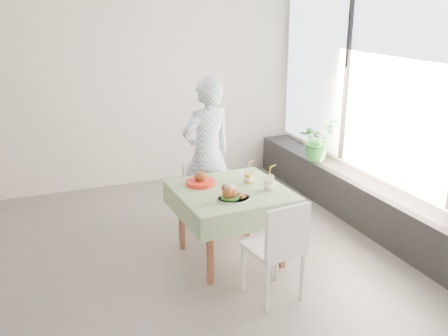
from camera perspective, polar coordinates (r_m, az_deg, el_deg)
name	(u,v)px	position (r m, az deg, el deg)	size (l,w,h in m)	color
floor	(130,275)	(4.93, -10.72, -11.87)	(6.00, 6.00, 0.00)	#575552
wall_back	(83,88)	(6.83, -15.80, 8.81)	(6.00, 0.02, 2.80)	silver
wall_front	(234,268)	(2.14, 1.15, -11.33)	(6.00, 0.02, 2.80)	silver
wall_right	(398,106)	(5.73, 19.31, 6.72)	(0.02, 5.00, 2.80)	silver
window_pane	(399,83)	(5.67, 19.34, 9.18)	(0.01, 4.80, 2.18)	#D1E0F9
window_ledge	(373,207)	(5.93, 16.67, -4.30)	(0.40, 4.80, 0.50)	black
cafe_table	(231,216)	(4.94, 0.76, -5.48)	(1.08, 1.08, 0.74)	brown
chair_far	(206,212)	(5.57, -2.11, -5.00)	(0.43, 0.43, 0.80)	white
chair_near	(274,267)	(4.43, 5.68, -11.18)	(0.49, 0.49, 0.91)	white
diner	(207,154)	(5.52, -1.94, 1.56)	(0.63, 0.41, 1.72)	#84A2D4
main_dish	(232,194)	(4.56, 0.90, -3.03)	(0.31, 0.31, 0.16)	white
juice_cup_orange	(248,177)	(4.97, 2.82, -1.07)	(0.10, 0.10, 0.27)	white
juice_cup_lemonade	(269,184)	(4.80, 5.15, -1.80)	(0.10, 0.10, 0.29)	white
second_dish	(201,181)	(4.93, -2.67, -1.48)	(0.29, 0.29, 0.14)	red
potted_plant	(317,140)	(6.57, 10.59, 3.20)	(0.49, 0.42, 0.54)	#2A7E39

